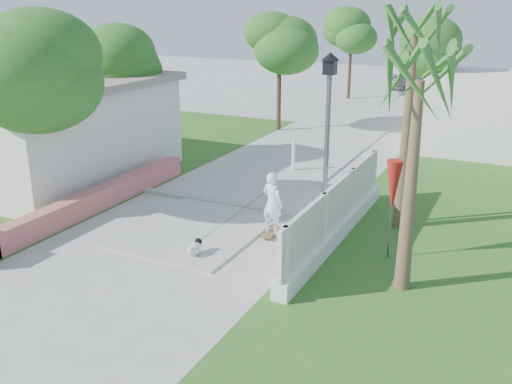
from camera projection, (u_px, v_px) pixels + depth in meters
The scene contains 22 objects.
ground at pixel (89, 300), 11.17m from camera, with size 90.00×90.00×0.00m, color #B7B7B2.
path_strip at pixel (366, 119), 28.22m from camera, with size 3.20×36.00×0.06m, color #B7B7B2.
curb at pixel (233, 205), 16.27m from camera, with size 6.50×0.25×0.10m, color #999993.
grass_left at pixel (91, 161), 20.90m from camera, with size 8.00×20.00×0.01m, color #2D6820.
grass_right at pixel (502, 222), 15.09m from camera, with size 8.00×20.00×0.01m, color #2D6820.
pink_wall at pixel (84, 205), 15.48m from camera, with size 0.45×8.20×0.80m.
house_left at pixel (22, 125), 19.09m from camera, with size 8.40×7.40×3.23m.
lattice_fence at pixel (337, 219), 13.86m from camera, with size 0.35×7.00×1.50m.
building_right at pixel (497, 110), 23.62m from camera, with size 6.00×8.00×2.60m, color silver.
street_lamp at pixel (327, 137), 13.89m from camera, with size 0.44×0.44×4.44m.
bollard at pixel (293, 155), 19.43m from camera, with size 0.14×0.14×1.09m.
patio_umbrella at pixel (393, 188), 12.48m from camera, with size 0.36×0.36×2.30m.
tree_left_near at pixel (18, 74), 14.37m from camera, with size 3.60×3.60×5.28m.
tree_left_mid at pixel (125, 65), 19.57m from camera, with size 3.20×3.20×4.85m.
tree_path_left at pixel (280, 44), 24.83m from camera, with size 3.40×3.40×5.23m.
tree_path_right at pixel (441, 50), 25.77m from camera, with size 3.00×3.00×4.79m.
tree_path_far at pixel (352, 33), 33.27m from camera, with size 3.20×3.20×5.17m.
palm_far at pixel (413, 50), 13.39m from camera, with size 1.80×1.80×5.30m.
palm_near at pixel (419, 94), 10.41m from camera, with size 1.80×1.80×4.70m.
skateboarder at pixel (242, 213), 13.66m from camera, with size 1.39×2.14×1.65m.
dog at pixel (195, 248), 13.00m from camera, with size 0.32×0.59×0.41m.
parked_car at pixel (421, 82), 36.61m from camera, with size 1.64×4.07×1.39m, color #B1B3B9.
Camera 1 is at (7.29, -7.49, 5.55)m, focal length 40.00 mm.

